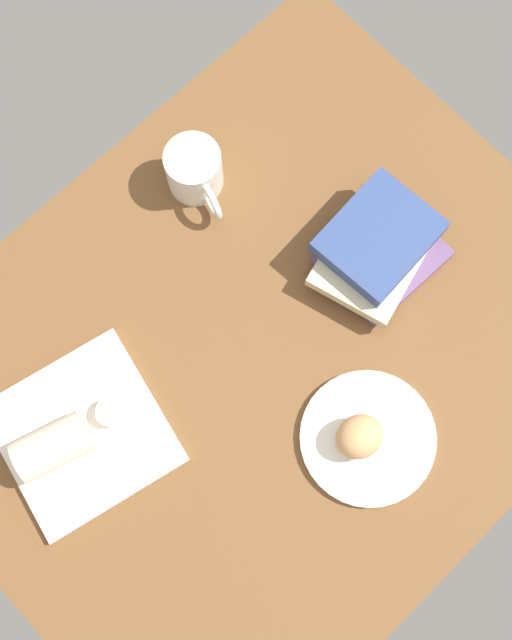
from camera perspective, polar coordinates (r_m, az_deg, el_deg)
The scene contains 8 objects.
dining_table at distance 137.61cm, azimuth 0.48°, elevation -2.50°, with size 110.00×90.00×4.00cm, color brown.
round_plate at distance 134.11cm, azimuth 7.76°, elevation -8.12°, with size 21.90×21.90×1.40cm, color white.
scone_pastry at distance 130.08cm, azimuth 7.20°, elevation -8.03°, with size 7.71×6.85×6.27cm, color tan.
square_plate at distance 135.74cm, azimuth -11.90°, elevation -7.71°, with size 25.04×25.04×1.60cm, color silver.
sauce_cup at distance 133.03cm, azimuth -10.03°, elevation -6.34°, with size 4.62×4.62×2.65cm.
breakfast_wrap at distance 132.25cm, azimuth -13.94°, elevation -8.53°, with size 6.86×6.86×11.51cm, color beige.
book_stack at distance 137.36cm, azimuth 8.51°, elevation 4.87°, with size 22.92×19.76×8.67cm.
coffee_mug at distance 140.62cm, azimuth -4.26°, elevation 10.26°, with size 9.58×14.38×9.50cm.
Camera 1 is at (19.26, 18.50, 137.00)cm, focal length 46.13 mm.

